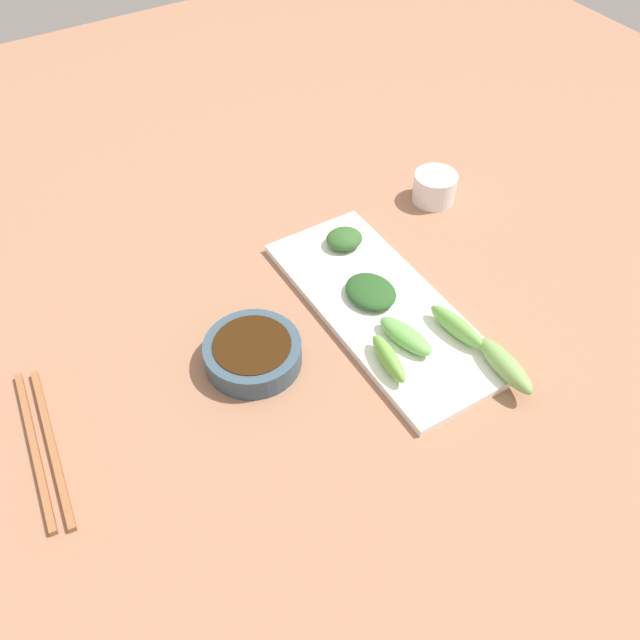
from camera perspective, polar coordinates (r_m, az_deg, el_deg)
The scene contains 11 objects.
tabletop at distance 0.93m, azimuth 0.08°, elevation -0.52°, with size 2.10×2.10×0.02m, color #97694D.
sauce_bowl at distance 0.86m, azimuth -5.64°, elevation -2.69°, with size 0.12×0.12×0.03m.
serving_plate at distance 0.93m, azimuth 5.22°, elevation 1.02°, with size 0.16×0.38×0.01m, color white.
broccoli_leafy_0 at distance 1.00m, azimuth 2.04°, elevation 6.81°, with size 0.05×0.05×0.02m, color #2F5B26.
broccoli_stalk_1 at distance 0.87m, azimuth 15.23°, elevation -3.68°, with size 0.03×0.10×0.03m, color #76A354.
broccoli_stalk_2 at distance 0.89m, azimuth 11.32°, elevation -0.50°, with size 0.02×0.09×0.03m, color #6EAE4C.
broccoli_leafy_3 at distance 0.93m, azimuth 4.25°, elevation 2.40°, with size 0.06×0.08×0.02m, color #234D1F.
broccoli_stalk_4 at distance 0.85m, azimuth 5.76°, elevation -3.22°, with size 0.02×0.08×0.03m, color #70B645.
broccoli_stalk_5 at distance 0.88m, azimuth 7.15°, elevation -1.33°, with size 0.03×0.08×0.02m, color #66A650.
chopsticks at distance 0.85m, azimuth -22.07°, elevation -9.85°, with size 0.05×0.23×0.01m.
tea_cup at distance 1.12m, azimuth 9.55°, elevation 10.86°, with size 0.07×0.07×0.05m, color white.
Camera 1 is at (-0.32, -0.53, 0.70)m, focal length 38.31 mm.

